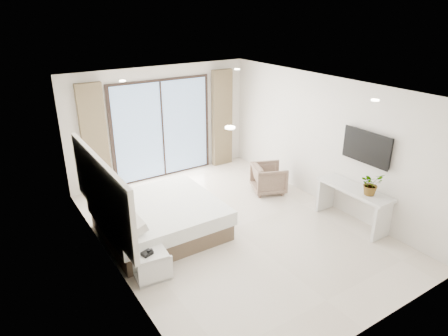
{
  "coord_description": "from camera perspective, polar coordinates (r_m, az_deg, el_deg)",
  "views": [
    {
      "loc": [
        -3.78,
        -5.49,
        4.01
      ],
      "look_at": [
        0.05,
        0.4,
        1.11
      ],
      "focal_mm": 32.0,
      "sensor_mm": 36.0,
      "label": 1
    }
  ],
  "objects": [
    {
      "name": "plant",
      "position": [
        7.74,
        20.23,
        -2.45
      ],
      "size": [
        0.48,
        0.51,
        0.33
      ],
      "primitive_type": "imported",
      "rotation": [
        0.0,
        0.0,
        -0.24
      ],
      "color": "#33662D",
      "rests_on": "console_desk"
    },
    {
      "name": "bed",
      "position": [
        7.58,
        -9.22,
        -7.12
      ],
      "size": [
        2.11,
        2.01,
        0.73
      ],
      "color": "brown",
      "rests_on": "ground"
    },
    {
      "name": "phone",
      "position": [
        6.32,
        -10.93,
        -11.86
      ],
      "size": [
        0.19,
        0.17,
        0.05
      ],
      "primitive_type": "cube",
      "rotation": [
        0.0,
        0.0,
        0.3
      ],
      "color": "black",
      "rests_on": "nightstand"
    },
    {
      "name": "ground",
      "position": [
        7.79,
        1.34,
        -8.57
      ],
      "size": [
        6.2,
        6.2,
        0.0
      ],
      "primitive_type": "plane",
      "color": "beige",
      "rests_on": "ground"
    },
    {
      "name": "console_desk",
      "position": [
        8.08,
        17.97,
        -4.05
      ],
      "size": [
        0.48,
        1.52,
        0.77
      ],
      "color": "silver",
      "rests_on": "ground"
    },
    {
      "name": "room_shell",
      "position": [
        7.64,
        -3.16,
        3.86
      ],
      "size": [
        4.62,
        6.22,
        2.72
      ],
      "color": "silver",
      "rests_on": "ground"
    },
    {
      "name": "armchair",
      "position": [
        9.12,
        6.43,
        -1.3
      ],
      "size": [
        0.86,
        0.89,
        0.72
      ],
      "primitive_type": "imported",
      "rotation": [
        0.0,
        0.0,
        1.19
      ],
      "color": "#836755",
      "rests_on": "ground"
    },
    {
      "name": "nightstand",
      "position": [
        6.5,
        -10.38,
        -13.55
      ],
      "size": [
        0.55,
        0.47,
        0.46
      ],
      "rotation": [
        0.0,
        0.0,
        -0.11
      ],
      "color": "silver",
      "rests_on": "ground"
    }
  ]
}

